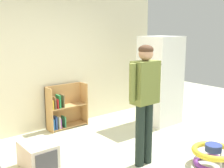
{
  "coord_description": "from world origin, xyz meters",
  "views": [
    {
      "loc": [
        -2.48,
        -2.6,
        1.96
      ],
      "look_at": [
        0.07,
        0.55,
        1.14
      ],
      "focal_mm": 45.38,
      "sensor_mm": 36.0,
      "label": 1
    }
  ],
  "objects_px": {
    "standing_person": "(145,94)",
    "baby_walker": "(213,155)",
    "bookshelf": "(64,109)",
    "refrigerator": "(160,80)",
    "pet_carrier": "(38,155)"
  },
  "relations": [
    {
      "from": "refrigerator",
      "to": "standing_person",
      "type": "height_order",
      "value": "refrigerator"
    },
    {
      "from": "bookshelf",
      "to": "standing_person",
      "type": "distance_m",
      "value": 2.18
    },
    {
      "from": "standing_person",
      "to": "baby_walker",
      "type": "bearing_deg",
      "value": -42.09
    },
    {
      "from": "bookshelf",
      "to": "baby_walker",
      "type": "height_order",
      "value": "bookshelf"
    },
    {
      "from": "standing_person",
      "to": "baby_walker",
      "type": "height_order",
      "value": "standing_person"
    },
    {
      "from": "refrigerator",
      "to": "standing_person",
      "type": "xyz_separation_m",
      "value": [
        -1.57,
        -1.11,
        0.15
      ]
    },
    {
      "from": "standing_person",
      "to": "bookshelf",
      "type": "bearing_deg",
      "value": 93.56
    },
    {
      "from": "baby_walker",
      "to": "pet_carrier",
      "type": "distance_m",
      "value": 2.49
    },
    {
      "from": "bookshelf",
      "to": "standing_person",
      "type": "height_order",
      "value": "standing_person"
    },
    {
      "from": "standing_person",
      "to": "pet_carrier",
      "type": "distance_m",
      "value": 1.73
    },
    {
      "from": "baby_walker",
      "to": "standing_person",
      "type": "bearing_deg",
      "value": 137.91
    },
    {
      "from": "bookshelf",
      "to": "baby_walker",
      "type": "xyz_separation_m",
      "value": [
        0.86,
        -2.74,
        -0.21
      ]
    },
    {
      "from": "refrigerator",
      "to": "baby_walker",
      "type": "bearing_deg",
      "value": -115.29
    },
    {
      "from": "refrigerator",
      "to": "pet_carrier",
      "type": "height_order",
      "value": "refrigerator"
    },
    {
      "from": "refrigerator",
      "to": "pet_carrier",
      "type": "xyz_separation_m",
      "value": [
        -2.8,
        -0.24,
        -0.71
      ]
    }
  ]
}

